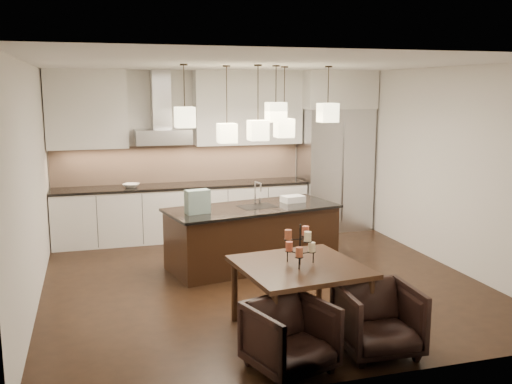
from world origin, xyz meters
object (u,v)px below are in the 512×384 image
object	(u,v)px
dining_table	(299,298)
armchair_left	(290,337)
refrigerator	(335,169)
armchair_right	(378,319)
island_body	(252,238)

from	to	relation	value
dining_table	armchair_left	distance (m)	0.85
dining_table	refrigerator	bearing A→B (deg)	55.40
armchair_left	armchair_right	size ratio (longest dim) A/B	0.96
refrigerator	armchair_left	size ratio (longest dim) A/B	3.08
island_body	dining_table	distance (m)	2.31
armchair_left	armchair_right	distance (m)	0.93
armchair_left	refrigerator	bearing A→B (deg)	43.83
refrigerator	dining_table	xyz separation A→B (m)	(-2.17, -4.04, -0.71)
refrigerator	dining_table	world-z (taller)	refrigerator
refrigerator	island_body	bearing A→B (deg)	-139.40
armchair_right	refrigerator	bearing A→B (deg)	73.95
refrigerator	island_body	world-z (taller)	refrigerator
refrigerator	armchair_left	xyz separation A→B (m)	(-2.55, -4.80, -0.76)
armchair_right	armchair_left	bearing A→B (deg)	-170.70
armchair_left	armchair_right	world-z (taller)	armchair_right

